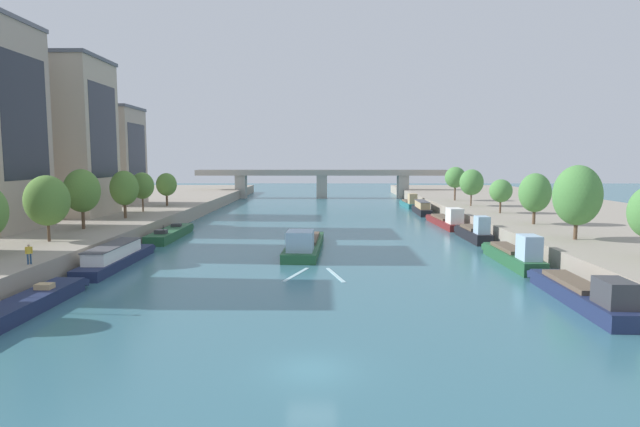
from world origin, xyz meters
The scene contains 28 objects.
ground_plane centered at (0.00, 0.00, 0.00)m, with size 400.00×400.00×0.00m, color #386B7A.
quay_left centered at (-39.89, 55.00, 1.14)m, with size 36.00×170.00×2.28m, color gray.
quay_right centered at (39.89, 55.00, 1.14)m, with size 36.00×170.00×2.28m, color gray.
barge_midriver centered at (-1.67, 33.36, 0.89)m, with size 4.42×18.00×3.08m.
wake_behind_barge centered at (-0.15, 21.46, 0.01)m, with size 5.59×6.02×0.03m.
moored_boat_left_second centered at (-19.95, 9.22, 0.56)m, with size 2.56×14.45×2.17m.
moored_boat_left_midway centered at (-19.99, 25.18, 0.94)m, with size 2.70×15.57×2.25m.
moored_boat_left_gap_after centered at (-20.00, 43.49, 0.61)m, with size 2.72×14.71×2.28m.
moored_boat_right_second centered at (19.37, 11.66, 0.88)m, with size 2.82×14.43×2.88m.
moored_boat_right_near centered at (19.60, 25.91, 1.04)m, with size 2.34×13.15×3.57m.
moored_boat_right_upstream centered at (20.14, 41.74, 1.05)m, with size 2.15×11.21×3.52m.
moored_boat_right_gap_after centered at (19.92, 55.84, 0.94)m, with size 3.14×16.03×3.28m.
moored_boat_right_end centered at (19.47, 74.39, 1.07)m, with size 2.62×13.40×2.56m.
moored_boat_right_far centered at (19.47, 88.88, 0.91)m, with size 2.51×12.92×3.17m.
tree_left_nearest centered at (-27.14, 26.31, 6.42)m, with size 4.31×4.31×6.67m.
tree_left_by_lamp centered at (-28.03, 35.76, 6.82)m, with size 4.17×4.17×7.10m.
tree_left_second centered at (-27.37, 47.04, 6.51)m, with size 3.88×3.88×6.67m.
tree_left_past_mid centered at (-28.09, 56.26, 6.35)m, with size 3.64×3.64×6.17m.
tree_left_distant centered at (-27.32, 66.30, 6.05)m, with size 3.58×3.58×5.80m.
tree_right_by_lamp centered at (26.63, 28.10, 6.85)m, with size 4.77×4.77×7.67m.
tree_right_distant centered at (27.42, 40.74, 6.29)m, with size 3.97×3.97×6.50m.
tree_right_past_mid centered at (27.76, 54.43, 5.69)m, with size 3.43×3.43×5.18m.
tree_right_nearest centered at (26.67, 66.52, 6.46)m, with size 4.14×4.14×6.47m.
tree_right_end_of_row centered at (26.87, 78.68, 6.89)m, with size 4.11×4.11×6.71m.
building_left_middle centered at (-38.73, 50.57, 13.72)m, with size 15.11×11.62×22.84m.
building_left_corner centered at (-38.73, 69.45, 11.15)m, with size 10.86×10.84×17.71m.
bridge_far centered at (0.00, 114.81, 4.94)m, with size 67.78×4.40×7.63m.
person_on_quay centered at (-22.70, 15.02, 3.21)m, with size 0.45×0.36×1.62m.
Camera 1 is at (0.62, -25.06, 10.57)m, focal length 29.05 mm.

